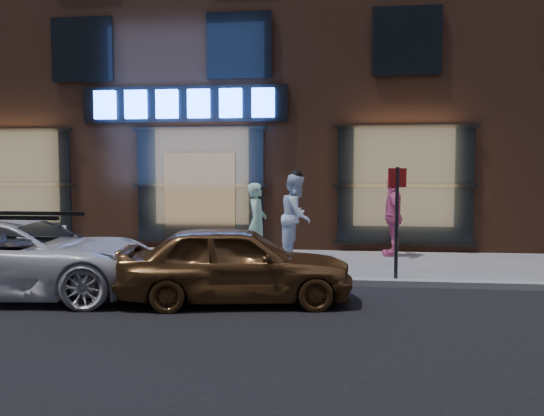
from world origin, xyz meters
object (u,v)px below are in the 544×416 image
(man_cap, at_px, (296,216))
(white_suv, at_px, (24,258))
(passerby, at_px, (393,216))
(man_bowtie, at_px, (257,222))
(gold_sedan, at_px, (236,263))
(sign_post, at_px, (397,214))

(man_cap, distance_m, white_suv, 5.77)
(passerby, bearing_deg, man_cap, -78.50)
(man_bowtie, height_order, gold_sedan, man_bowtie)
(man_bowtie, distance_m, sign_post, 3.48)
(sign_post, bearing_deg, white_suv, 177.54)
(white_suv, height_order, gold_sedan, white_suv)
(white_suv, bearing_deg, man_bowtie, -47.76)
(man_bowtie, relative_size, white_suv, 0.39)
(man_cap, relative_size, gold_sedan, 0.55)
(passerby, xyz_separation_m, gold_sedan, (-2.80, -4.69, -0.33))
(man_cap, xyz_separation_m, gold_sedan, (-0.62, -4.19, -0.36))
(man_cap, distance_m, gold_sedan, 4.25)
(man_bowtie, distance_m, white_suv, 4.79)
(passerby, bearing_deg, gold_sedan, -32.15)
(man_bowtie, distance_m, gold_sedan, 3.64)
(sign_post, bearing_deg, passerby, 68.30)
(white_suv, distance_m, sign_post, 6.04)
(passerby, bearing_deg, sign_post, -6.73)
(man_bowtie, height_order, passerby, passerby)
(man_cap, height_order, white_suv, man_cap)
(man_bowtie, bearing_deg, passerby, -69.62)
(sign_post, bearing_deg, man_bowtie, 124.83)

